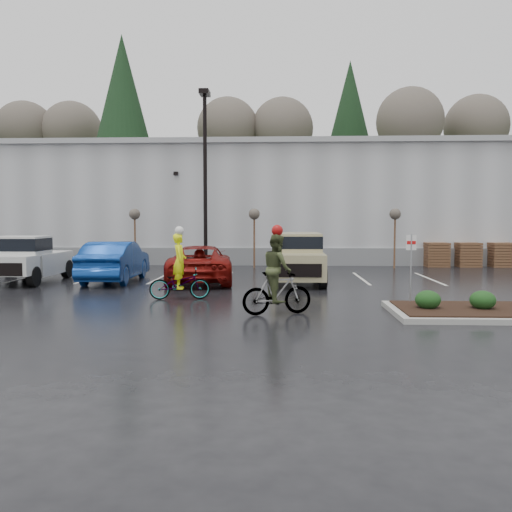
{
  "coord_description": "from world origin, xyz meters",
  "views": [
    {
      "loc": [
        -0.12,
        -16.12,
        2.68
      ],
      "look_at": [
        -0.99,
        3.54,
        1.3
      ],
      "focal_mm": 38.0,
      "sensor_mm": 36.0,
      "label": 1
    }
  ],
  "objects_px": {
    "pallet_stack_b": "(468,255)",
    "car_red": "(200,264)",
    "pallet_stack_c": "(501,255)",
    "suv_tan": "(297,258)",
    "fire_lane_sign": "(411,261)",
    "car_blue": "(115,261)",
    "sapling_mid": "(254,217)",
    "cyclist_hivis": "(180,277)",
    "lamppost": "(205,160)",
    "pallet_stack_a": "(436,255)",
    "sapling_east": "(395,217)",
    "cyclist_olive": "(277,282)",
    "pickup_white": "(32,258)",
    "sapling_west": "(135,217)"
  },
  "relations": [
    {
      "from": "car_red",
      "to": "cyclist_hivis",
      "type": "height_order",
      "value": "cyclist_hivis"
    },
    {
      "from": "sapling_east",
      "to": "car_blue",
      "type": "bearing_deg",
      "value": -153.13
    },
    {
      "from": "sapling_mid",
      "to": "pallet_stack_b",
      "type": "xyz_separation_m",
      "value": [
        11.7,
        1.0,
        -2.05
      ]
    },
    {
      "from": "cyclist_hivis",
      "to": "cyclist_olive",
      "type": "distance_m",
      "value": 4.2
    },
    {
      "from": "pallet_stack_a",
      "to": "suv_tan",
      "type": "xyz_separation_m",
      "value": [
        -7.92,
        -7.68,
        0.35
      ]
    },
    {
      "from": "sapling_west",
      "to": "sapling_mid",
      "type": "distance_m",
      "value": 6.5
    },
    {
      "from": "sapling_mid",
      "to": "car_red",
      "type": "distance_m",
      "value": 7.28
    },
    {
      "from": "pallet_stack_a",
      "to": "pallet_stack_b",
      "type": "bearing_deg",
      "value": 0.0
    },
    {
      "from": "sapling_west",
      "to": "suv_tan",
      "type": "bearing_deg",
      "value": -37.89
    },
    {
      "from": "sapling_mid",
      "to": "sapling_east",
      "type": "xyz_separation_m",
      "value": [
        7.5,
        0.0,
        0.0
      ]
    },
    {
      "from": "car_blue",
      "to": "cyclist_olive",
      "type": "bearing_deg",
      "value": 130.88
    },
    {
      "from": "lamppost",
      "to": "pallet_stack_b",
      "type": "relative_size",
      "value": 6.83
    },
    {
      "from": "pallet_stack_c",
      "to": "suv_tan",
      "type": "bearing_deg",
      "value": -146.1
    },
    {
      "from": "pickup_white",
      "to": "suv_tan",
      "type": "height_order",
      "value": "suv_tan"
    },
    {
      "from": "lamppost",
      "to": "pallet_stack_a",
      "type": "xyz_separation_m",
      "value": [
        12.5,
        2.0,
        -5.01
      ]
    },
    {
      "from": "pallet_stack_c",
      "to": "sapling_west",
      "type": "bearing_deg",
      "value": -177.14
    },
    {
      "from": "sapling_east",
      "to": "pickup_white",
      "type": "height_order",
      "value": "sapling_east"
    },
    {
      "from": "sapling_mid",
      "to": "sapling_east",
      "type": "height_order",
      "value": "same"
    },
    {
      "from": "sapling_east",
      "to": "suv_tan",
      "type": "distance_m",
      "value": 8.77
    },
    {
      "from": "pallet_stack_a",
      "to": "car_blue",
      "type": "bearing_deg",
      "value": -153.92
    },
    {
      "from": "sapling_mid",
      "to": "car_blue",
      "type": "xyz_separation_m",
      "value": [
        -5.58,
        -6.62,
        -1.87
      ]
    },
    {
      "from": "sapling_mid",
      "to": "sapling_east",
      "type": "distance_m",
      "value": 7.5
    },
    {
      "from": "lamppost",
      "to": "cyclist_hivis",
      "type": "relative_size",
      "value": 3.82
    },
    {
      "from": "fire_lane_sign",
      "to": "car_blue",
      "type": "distance_m",
      "value": 12.52
    },
    {
      "from": "sapling_mid",
      "to": "pallet_stack_b",
      "type": "height_order",
      "value": "sapling_mid"
    },
    {
      "from": "pallet_stack_b",
      "to": "car_blue",
      "type": "relative_size",
      "value": 0.26
    },
    {
      "from": "fire_lane_sign",
      "to": "cyclist_hivis",
      "type": "relative_size",
      "value": 0.91
    },
    {
      "from": "fire_lane_sign",
      "to": "pickup_white",
      "type": "bearing_deg",
      "value": 157.17
    },
    {
      "from": "pallet_stack_b",
      "to": "car_red",
      "type": "bearing_deg",
      "value": -150.46
    },
    {
      "from": "suv_tan",
      "to": "pallet_stack_b",
      "type": "bearing_deg",
      "value": 38.58
    },
    {
      "from": "sapling_east",
      "to": "suv_tan",
      "type": "relative_size",
      "value": 0.63
    },
    {
      "from": "fire_lane_sign",
      "to": "cyclist_olive",
      "type": "bearing_deg",
      "value": -160.85
    },
    {
      "from": "pallet_stack_c",
      "to": "cyclist_olive",
      "type": "distance_m",
      "value": 19.48
    },
    {
      "from": "sapling_mid",
      "to": "suv_tan",
      "type": "distance_m",
      "value": 7.19
    },
    {
      "from": "sapling_mid",
      "to": "cyclist_hivis",
      "type": "height_order",
      "value": "sapling_mid"
    },
    {
      "from": "sapling_east",
      "to": "pallet_stack_c",
      "type": "xyz_separation_m",
      "value": [
        6.0,
        1.0,
        -2.05
      ]
    },
    {
      "from": "sapling_east",
      "to": "fire_lane_sign",
      "type": "distance_m",
      "value": 13.06
    },
    {
      "from": "pallet_stack_b",
      "to": "cyclist_olive",
      "type": "bearing_deg",
      "value": -124.39
    },
    {
      "from": "fire_lane_sign",
      "to": "car_blue",
      "type": "bearing_deg",
      "value": 150.41
    },
    {
      "from": "pallet_stack_c",
      "to": "cyclist_hivis",
      "type": "relative_size",
      "value": 0.56
    },
    {
      "from": "pickup_white",
      "to": "pallet_stack_b",
      "type": "bearing_deg",
      "value": 20.38
    },
    {
      "from": "pickup_white",
      "to": "cyclist_olive",
      "type": "bearing_deg",
      "value": -35.58
    },
    {
      "from": "car_blue",
      "to": "suv_tan",
      "type": "distance_m",
      "value": 7.66
    },
    {
      "from": "pallet_stack_b",
      "to": "pallet_stack_c",
      "type": "xyz_separation_m",
      "value": [
        1.8,
        0.0,
        0.0
      ]
    },
    {
      "from": "car_red",
      "to": "cyclist_hivis",
      "type": "relative_size",
      "value": 2.31
    },
    {
      "from": "pallet_stack_c",
      "to": "sapling_mid",
      "type": "bearing_deg",
      "value": -175.76
    },
    {
      "from": "car_red",
      "to": "fire_lane_sign",
      "type": "bearing_deg",
      "value": 133.58
    },
    {
      "from": "pallet_stack_a",
      "to": "cyclist_hivis",
      "type": "relative_size",
      "value": 0.56
    },
    {
      "from": "pallet_stack_a",
      "to": "cyclist_hivis",
      "type": "distance_m",
      "value": 17.27
    },
    {
      "from": "pallet_stack_c",
      "to": "car_red",
      "type": "height_order",
      "value": "car_red"
    }
  ]
}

